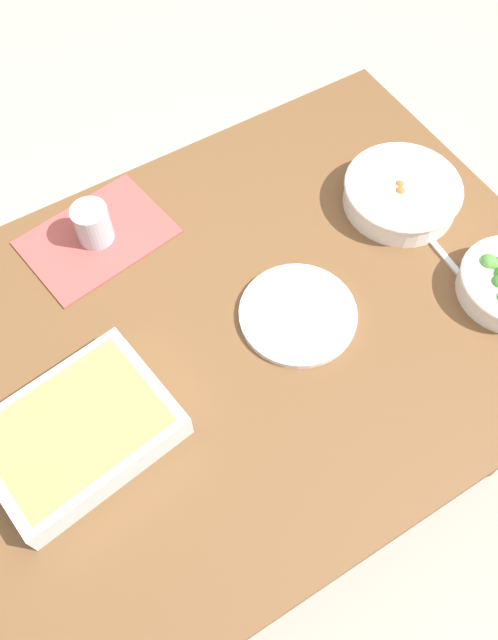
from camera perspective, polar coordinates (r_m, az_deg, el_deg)
ground_plane at (r=1.85m, az=0.00°, el=-11.48°), size 6.00×6.00×0.00m
dining_table at (r=1.25m, az=0.00°, el=-2.05°), size 1.20×0.90×0.74m
placemat at (r=1.32m, az=-13.48°, el=7.24°), size 0.31×0.24×0.00m
stew_bowl at (r=1.35m, az=13.54°, el=11.05°), size 0.24×0.24×0.06m
baking_dish at (r=1.08m, az=-15.09°, el=-9.63°), size 0.33×0.26×0.06m
drink_cup at (r=1.29m, az=-13.81°, el=8.22°), size 0.07×0.07×0.08m
side_plate at (r=1.18m, az=4.42°, el=0.53°), size 0.22×0.22×0.01m
spoon_by_stew at (r=1.32m, az=16.31°, el=6.59°), size 0.03×0.18×0.01m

